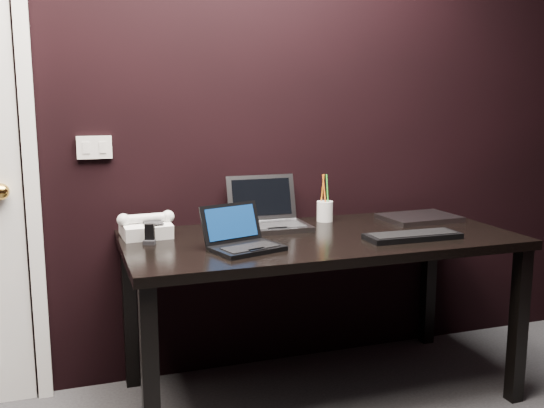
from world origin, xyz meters
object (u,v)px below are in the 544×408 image
object	(u,v)px
netbook	(243,241)
ext_keyboard	(413,236)
closed_laptop	(419,218)
desk_phone	(146,227)
pen_cup	(325,210)
silver_laptop	(269,219)
mobile_phone	(150,237)
desk	(320,252)

from	to	relation	value
netbook	ext_keyboard	distance (m)	0.74
closed_laptop	desk_phone	world-z (taller)	desk_phone
netbook	pen_cup	size ratio (longest dim) A/B	1.41
netbook	pen_cup	xyz separation A→B (m)	(0.54, 0.41, 0.02)
pen_cup	silver_laptop	bearing A→B (deg)	-169.09
netbook	desk_phone	distance (m)	0.48
closed_laptop	mobile_phone	distance (m)	1.33
desk	mobile_phone	size ratio (longest dim) A/B	20.42
closed_laptop	desk_phone	xyz separation A→B (m)	(-1.32, 0.06, 0.03)
silver_laptop	mobile_phone	distance (m)	0.58
silver_laptop	desk_phone	bearing A→B (deg)	-178.90
desk	closed_laptop	distance (m)	0.62
mobile_phone	pen_cup	world-z (taller)	pen_cup
desk	mobile_phone	world-z (taller)	mobile_phone
silver_laptop	ext_keyboard	bearing A→B (deg)	-38.89
closed_laptop	desk_phone	distance (m)	1.33
mobile_phone	pen_cup	bearing A→B (deg)	12.98
desk	ext_keyboard	world-z (taller)	ext_keyboard
mobile_phone	pen_cup	size ratio (longest dim) A/B	0.36
silver_laptop	netbook	bearing A→B (deg)	-122.89
desk	pen_cup	distance (m)	0.34
closed_laptop	pen_cup	world-z (taller)	pen_cup
desk_phone	desk	bearing A→B (deg)	-15.89
netbook	closed_laptop	distance (m)	1.03
netbook	pen_cup	distance (m)	0.68
mobile_phone	desk_phone	bearing A→B (deg)	89.17
silver_laptop	closed_laptop	bearing A→B (deg)	-5.31
netbook	ext_keyboard	xyz separation A→B (m)	(0.74, -0.06, -0.02)
ext_keyboard	closed_laptop	bearing A→B (deg)	53.99
desk	closed_laptop	world-z (taller)	closed_laptop
netbook	silver_laptop	size ratio (longest dim) A/B	0.97
netbook	mobile_phone	size ratio (longest dim) A/B	3.91
mobile_phone	pen_cup	xyz separation A→B (m)	(0.87, 0.20, 0.02)
netbook	pen_cup	bearing A→B (deg)	37.49
closed_laptop	ext_keyboard	bearing A→B (deg)	-126.01
ext_keyboard	mobile_phone	xyz separation A→B (m)	(-1.08, 0.27, 0.02)
netbook	closed_laptop	bearing A→B (deg)	15.91
ext_keyboard	closed_laptop	world-z (taller)	ext_keyboard
desk	netbook	distance (m)	0.43
ext_keyboard	mobile_phone	world-z (taller)	mobile_phone
silver_laptop	closed_laptop	xyz separation A→B (m)	(0.76, -0.07, -0.03)
desk	desk_phone	bearing A→B (deg)	164.11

